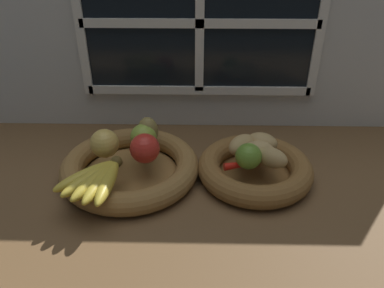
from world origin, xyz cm
name	(u,v)px	position (x,y,z in cm)	size (l,w,h in cm)	color
ground_plane	(198,185)	(0.00, 0.00, -1.50)	(140.00, 90.00, 3.00)	brown
back_wall	(199,33)	(0.00, 29.77, 27.88)	(140.00, 4.60, 55.00)	silver
fruit_bowl_left	(130,167)	(-16.66, 1.42, 2.55)	(33.64, 33.64, 5.46)	olive
fruit_bowl_right	(254,169)	(13.77, 1.42, 2.56)	(27.85, 27.85, 5.46)	brown
apple_red_right	(145,147)	(-12.48, 0.46, 8.97)	(7.03, 7.03, 7.03)	red
apple_golden_left	(104,143)	(-22.38, 2.17, 8.91)	(6.91, 6.91, 6.91)	#DBB756
apple_green_back	(143,137)	(-13.56, 5.79, 8.70)	(6.49, 6.49, 6.49)	#8CAD3D
pear_brown	(148,131)	(-12.68, 7.79, 9.19)	(5.23, 5.52, 7.47)	olive
banana_bunch_front	(96,179)	(-21.80, -9.48, 7.00)	(13.69, 17.03, 3.09)	gold
potato_back	(262,142)	(15.59, 5.42, 7.75)	(7.54, 5.44, 4.58)	tan
potato_oblong	(241,145)	(10.50, 3.96, 7.80)	(8.22, 5.00, 4.69)	tan
potato_small	(271,157)	(16.68, -1.50, 7.86)	(7.97, 4.44, 4.80)	tan
potato_large	(256,151)	(13.77, 1.42, 7.80)	(8.17, 4.80, 4.69)	tan
lime_near	(248,156)	(11.42, -2.11, 8.49)	(6.06, 6.06, 6.06)	olive
chili_pepper	(254,163)	(13.01, -1.50, 6.36)	(1.80, 1.80, 14.71)	red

